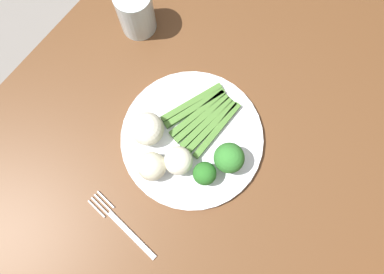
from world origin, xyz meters
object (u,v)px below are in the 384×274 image
at_px(water_glass, 136,11).
at_px(broccoli_near_center, 229,158).
at_px(cauliflower_mid, 178,161).
at_px(cauliflower_near_fork, 152,166).
at_px(cauliflower_right, 147,129).
at_px(asparagus_bundle, 203,117).
at_px(dining_table, 228,143).
at_px(fork, 122,225).
at_px(broccoli_back_right, 205,174).
at_px(plate, 192,138).

bearing_deg(water_glass, broccoli_near_center, -111.86).
distance_m(cauliflower_mid, water_glass, 0.31).
relative_size(cauliflower_near_fork, cauliflower_right, 0.85).
xyz_separation_m(cauliflower_right, water_glass, (0.18, 0.17, 0.01)).
relative_size(asparagus_bundle, water_glass, 1.45).
relative_size(dining_table, broccoli_near_center, 20.99).
bearing_deg(fork, asparagus_bundle, -83.55).
distance_m(cauliflower_mid, fork, 0.16).
xyz_separation_m(broccoli_near_center, water_glass, (0.13, 0.32, -0.00)).
height_order(broccoli_near_center, fork, broccoli_near_center).
bearing_deg(water_glass, broccoli_back_right, -120.24).
distance_m(plate, fork, 0.21).
bearing_deg(cauliflower_mid, cauliflower_near_fork, 139.29).
distance_m(broccoli_back_right, fork, 0.18).
xyz_separation_m(broccoli_near_center, cauliflower_near_fork, (-0.10, 0.10, -0.01)).
bearing_deg(cauliflower_right, plate, -59.22).
height_order(broccoli_near_center, cauliflower_mid, broccoli_near_center).
bearing_deg(cauliflower_near_fork, water_glass, 44.39).
bearing_deg(cauliflower_near_fork, fork, -171.46).
distance_m(cauliflower_right, fork, 0.19).
bearing_deg(fork, cauliflower_near_fork, -75.53).
bearing_deg(cauliflower_mid, cauliflower_right, 81.77).
bearing_deg(broccoli_back_right, cauliflower_right, 88.94).
bearing_deg(fork, water_glass, -49.33).
bearing_deg(asparagus_bundle, cauliflower_right, -26.08).
distance_m(asparagus_bundle, cauliflower_mid, 0.10).
relative_size(broccoli_back_right, cauliflower_mid, 0.99).
height_order(asparagus_bundle, broccoli_near_center, broccoli_near_center).
xyz_separation_m(broccoli_near_center, cauliflower_mid, (-0.06, 0.07, -0.01)).
height_order(dining_table, asparagus_bundle, asparagus_bundle).
height_order(asparagus_bundle, cauliflower_mid, cauliflower_mid).
xyz_separation_m(asparagus_bundle, cauliflower_mid, (-0.10, -0.02, 0.02)).
distance_m(dining_table, broccoli_back_right, 0.18).
bearing_deg(cauliflower_right, broccoli_back_right, -91.06).
xyz_separation_m(plate, asparagus_bundle, (0.04, 0.01, 0.01)).
xyz_separation_m(broccoli_near_center, fork, (-0.21, 0.09, -0.05)).
xyz_separation_m(dining_table, cauliflower_mid, (-0.12, 0.05, 0.15)).
xyz_separation_m(asparagus_bundle, cauliflower_right, (-0.09, 0.07, 0.03)).
bearing_deg(dining_table, cauliflower_right, 129.24).
bearing_deg(cauliflower_mid, fork, 174.63).
relative_size(asparagus_bundle, broccoli_near_center, 2.18).
bearing_deg(asparagus_bundle, broccoli_back_right, 48.82).
xyz_separation_m(plate, water_glass, (0.13, 0.24, 0.04)).
distance_m(cauliflower_near_fork, fork, 0.13).
bearing_deg(dining_table, broccoli_near_center, -157.01).
distance_m(broccoli_back_right, cauliflower_mid, 0.05).
bearing_deg(cauliflower_mid, dining_table, -21.54).
bearing_deg(broccoli_near_center, cauliflower_right, 106.46).
distance_m(dining_table, asparagus_bundle, 0.14).
height_order(plate, broccoli_back_right, broccoli_back_right).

